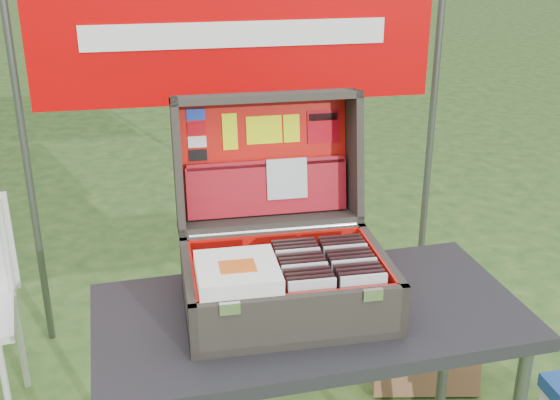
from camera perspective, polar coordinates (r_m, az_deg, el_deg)
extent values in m
cube|color=#242428|center=(1.96, 2.46, -9.39)|extent=(1.21, 0.66, 0.04)
cylinder|color=#59595B|center=(2.32, -12.26, -15.16)|extent=(0.04, 0.04, 0.69)
cylinder|color=#59595B|center=(2.49, 13.22, -12.38)|extent=(0.04, 0.04, 0.69)
cube|color=#3F3A33|center=(1.94, 0.56, -8.56)|extent=(0.55, 0.39, 0.02)
cube|color=#3F3A33|center=(1.76, 1.75, -9.86)|extent=(0.55, 0.02, 0.15)
cube|color=#3F3A33|center=(2.07, -0.43, -4.47)|extent=(0.55, 0.02, 0.15)
cube|color=#3F3A33|center=(1.89, -7.43, -7.60)|extent=(0.02, 0.39, 0.15)
cube|color=#3F3A33|center=(1.98, 8.17, -6.18)|extent=(0.02, 0.39, 0.15)
cube|color=red|center=(1.94, 0.56, -8.21)|extent=(0.51, 0.35, 0.01)
cube|color=silver|center=(1.69, -4.10, -8.79)|extent=(0.05, 0.01, 0.03)
cube|color=silver|center=(1.76, 7.56, -7.64)|extent=(0.05, 0.01, 0.03)
cylinder|color=silver|center=(2.05, -0.49, -2.49)|extent=(0.50, 0.02, 0.02)
cube|color=#3F3A33|center=(2.14, -1.30, 3.52)|extent=(0.55, 0.09, 0.39)
cube|color=#3F3A33|center=(2.06, -1.21, 8.37)|extent=(0.55, 0.15, 0.05)
cube|color=#3F3A33|center=(2.12, -0.84, -1.71)|extent=(0.55, 0.15, 0.05)
cube|color=#3F3A33|center=(2.06, -8.32, 2.78)|extent=(0.02, 0.21, 0.41)
cube|color=#3F3A33|center=(2.14, 6.01, 3.67)|extent=(0.02, 0.21, 0.41)
cube|color=red|center=(2.13, -1.24, 3.46)|extent=(0.50, 0.07, 0.34)
cube|color=red|center=(1.76, 1.66, -9.32)|extent=(0.51, 0.01, 0.13)
cube|color=red|center=(2.06, -0.36, -4.37)|extent=(0.51, 0.01, 0.13)
cube|color=red|center=(1.88, -7.02, -7.29)|extent=(0.01, 0.35, 0.13)
cube|color=red|center=(1.97, 7.80, -5.94)|extent=(0.01, 0.35, 0.13)
cube|color=maroon|center=(2.13, -1.07, 0.95)|extent=(0.49, 0.06, 0.16)
cube|color=maroon|center=(2.11, -1.12, 3.02)|extent=(0.48, 0.02, 0.02)
cube|color=silver|center=(2.11, 0.56, 1.75)|extent=(0.12, 0.03, 0.12)
cube|color=#1933B2|center=(2.08, -6.87, 6.89)|extent=(0.05, 0.01, 0.03)
cube|color=#B4020E|center=(2.09, -6.81, 5.80)|extent=(0.05, 0.01, 0.03)
cube|color=white|center=(2.09, -6.75, 4.71)|extent=(0.05, 0.01, 0.03)
cube|color=black|center=(2.10, -6.68, 3.63)|extent=(0.05, 0.01, 0.03)
cube|color=#D9EE05|center=(2.10, -4.09, 5.56)|extent=(0.04, 0.02, 0.11)
cube|color=#D9EE05|center=(2.11, -1.30, 5.72)|extent=(0.11, 0.02, 0.08)
cube|color=#D9EE05|center=(2.13, 0.94, 5.84)|extent=(0.05, 0.02, 0.08)
cube|color=#B4020E|center=(2.15, 3.53, 5.97)|extent=(0.10, 0.02, 0.10)
cube|color=black|center=(2.14, 3.52, 6.76)|extent=(0.09, 0.01, 0.02)
cube|color=silver|center=(1.78, 2.61, -8.49)|extent=(0.12, 0.01, 0.14)
cube|color=black|center=(1.80, 2.45, -8.15)|extent=(0.12, 0.01, 0.14)
cube|color=black|center=(1.82, 2.30, -7.81)|extent=(0.12, 0.01, 0.14)
cube|color=black|center=(1.84, 2.15, -7.47)|extent=(0.12, 0.01, 0.14)
cube|color=silver|center=(1.85, 2.00, -7.15)|extent=(0.12, 0.01, 0.14)
cube|color=black|center=(1.87, 1.86, -6.83)|extent=(0.12, 0.01, 0.14)
cube|color=black|center=(1.89, 1.72, -6.51)|extent=(0.12, 0.01, 0.14)
cube|color=black|center=(1.91, 1.58, -6.20)|extent=(0.12, 0.01, 0.14)
cube|color=silver|center=(1.93, 1.44, -5.90)|extent=(0.12, 0.01, 0.14)
cube|color=black|center=(1.95, 1.31, -5.60)|extent=(0.12, 0.01, 0.14)
cube|color=black|center=(1.96, 1.18, -5.31)|extent=(0.12, 0.01, 0.14)
cube|color=black|center=(1.98, 1.06, -5.03)|extent=(0.12, 0.01, 0.14)
cube|color=silver|center=(1.81, 6.75, -8.05)|extent=(0.12, 0.01, 0.14)
cube|color=black|center=(1.83, 6.55, -7.71)|extent=(0.12, 0.01, 0.14)
cube|color=black|center=(1.85, 6.35, -7.39)|extent=(0.12, 0.01, 0.14)
cube|color=black|center=(1.87, 6.17, -7.06)|extent=(0.12, 0.01, 0.14)
cube|color=silver|center=(1.88, 5.98, -6.75)|extent=(0.12, 0.01, 0.14)
cube|color=black|center=(1.90, 5.80, -6.44)|extent=(0.12, 0.01, 0.14)
cube|color=black|center=(1.92, 5.62, -6.13)|extent=(0.12, 0.01, 0.14)
cube|color=black|center=(1.94, 5.44, -5.83)|extent=(0.12, 0.01, 0.14)
cube|color=silver|center=(1.96, 5.27, -5.54)|extent=(0.12, 0.01, 0.14)
cube|color=black|center=(1.97, 5.11, -5.25)|extent=(0.12, 0.01, 0.14)
cube|color=black|center=(1.99, 4.94, -4.97)|extent=(0.12, 0.01, 0.14)
cube|color=black|center=(2.01, 4.78, -4.69)|extent=(0.12, 0.01, 0.14)
cube|color=white|center=(1.79, -3.48, -6.34)|extent=(0.21, 0.21, 0.00)
cube|color=white|center=(1.79, -3.48, -6.20)|extent=(0.21, 0.21, 0.00)
cube|color=white|center=(1.79, -3.49, -6.06)|extent=(0.21, 0.21, 0.00)
cube|color=white|center=(1.79, -3.49, -5.92)|extent=(0.21, 0.21, 0.00)
cube|color=white|center=(1.78, -3.49, -5.78)|extent=(0.21, 0.21, 0.00)
cube|color=white|center=(1.78, -3.50, -5.64)|extent=(0.21, 0.21, 0.00)
cube|color=white|center=(1.78, -3.50, -5.50)|extent=(0.21, 0.21, 0.00)
cube|color=white|center=(1.78, -3.51, -5.35)|extent=(0.21, 0.21, 0.00)
cube|color=#D85919|center=(1.77, -3.47, -5.39)|extent=(0.09, 0.07, 0.00)
cylinder|color=silver|center=(2.68, -21.33, -14.33)|extent=(0.02, 0.02, 0.41)
cylinder|color=silver|center=(2.94, -20.34, -10.75)|extent=(0.02, 0.02, 0.41)
cylinder|color=silver|center=(2.77, -21.38, -3.57)|extent=(0.02, 0.02, 0.38)
cube|color=#8B5F3F|center=(2.80, 11.88, -11.15)|extent=(0.43, 0.22, 0.44)
cylinder|color=#59595B|center=(2.96, -19.96, 3.47)|extent=(0.03, 0.03, 1.70)
cylinder|color=#59595B|center=(3.15, 12.17, 5.42)|extent=(0.03, 0.03, 1.70)
cube|color=#BA0001|center=(2.82, -3.59, 13.32)|extent=(1.60, 0.02, 0.55)
cube|color=white|center=(2.81, -3.56, 13.28)|extent=(1.20, 0.00, 0.10)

